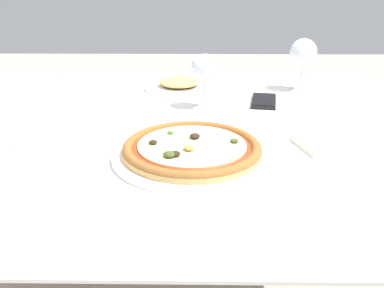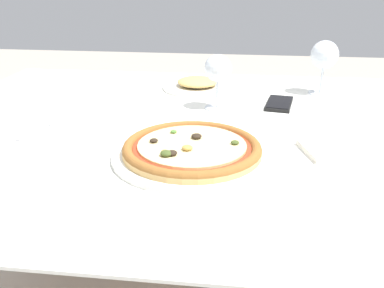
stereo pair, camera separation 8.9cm
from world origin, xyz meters
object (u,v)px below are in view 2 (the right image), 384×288
at_px(dining_table, 182,154).
at_px(fork, 42,128).
at_px(wine_glass_far_left, 324,56).
at_px(side_plate, 199,85).
at_px(cell_phone, 279,103).
at_px(pizza_plate, 192,150).
at_px(wine_glass_far_right, 218,70).

xyz_separation_m(dining_table, fork, (-0.34, -0.06, 0.08)).
relative_size(wine_glass_far_left, side_plate, 0.74).
bearing_deg(fork, side_plate, 50.50).
bearing_deg(cell_phone, pizza_plate, -117.78).
distance_m(cell_phone, side_plate, 0.29).
bearing_deg(cell_phone, fork, -155.71).
bearing_deg(cell_phone, wine_glass_far_right, -163.50).
relative_size(cell_phone, side_plate, 0.68).
height_order(wine_glass_far_left, cell_phone, wine_glass_far_left).
xyz_separation_m(fork, wine_glass_far_left, (0.74, 0.41, 0.12)).
relative_size(dining_table, fork, 8.31).
bearing_deg(wine_glass_far_right, wine_glass_far_left, 31.40).
bearing_deg(cell_phone, wine_glass_far_left, 45.54).
height_order(pizza_plate, cell_phone, pizza_plate).
relative_size(wine_glass_far_left, wine_glass_far_right, 1.08).
xyz_separation_m(dining_table, cell_phone, (0.26, 0.21, 0.08)).
bearing_deg(side_plate, pizza_plate, -85.36).
xyz_separation_m(pizza_plate, cell_phone, (0.21, 0.40, -0.01)).
relative_size(wine_glass_far_right, side_plate, 0.68).
relative_size(pizza_plate, wine_glass_far_right, 2.20).
height_order(dining_table, wine_glass_far_left, wine_glass_far_left).
bearing_deg(fork, dining_table, 10.47).
height_order(wine_glass_far_left, side_plate, wine_glass_far_left).
bearing_deg(wine_glass_far_left, pizza_plate, -122.84).
distance_m(pizza_plate, wine_glass_far_right, 0.36).
xyz_separation_m(cell_phone, side_plate, (-0.25, 0.15, 0.01)).
bearing_deg(dining_table, side_plate, 89.32).
bearing_deg(wine_glass_far_right, side_plate, 110.06).
height_order(wine_glass_far_right, side_plate, wine_glass_far_right).
bearing_deg(cell_phone, dining_table, -141.06).
distance_m(pizza_plate, wine_glass_far_left, 0.65).
relative_size(pizza_plate, side_plate, 1.50).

